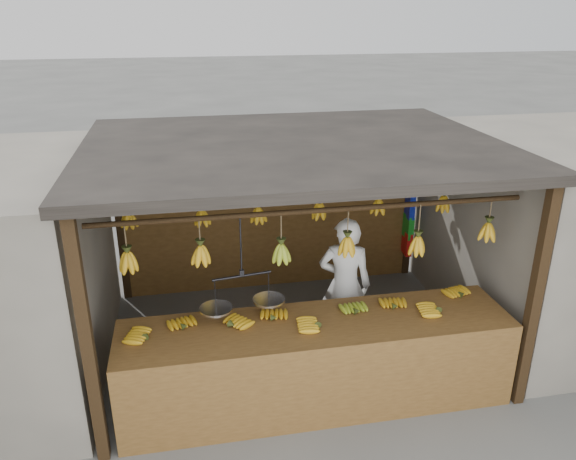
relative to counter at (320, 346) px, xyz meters
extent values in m
plane|color=#5B5B57|center=(-0.01, 1.23, -0.72)|extent=(80.00, 80.00, 0.00)
cube|color=black|center=(-2.01, -0.27, 0.43)|extent=(0.10, 0.10, 2.30)
cube|color=black|center=(1.99, -0.27, 0.43)|extent=(0.10, 0.10, 2.30)
cube|color=black|center=(-2.01, 2.73, 0.43)|extent=(0.10, 0.10, 2.30)
cube|color=black|center=(1.99, 2.73, 0.43)|extent=(0.10, 0.10, 2.30)
cube|color=black|center=(-0.01, 1.23, 1.63)|extent=(4.30, 3.30, 0.10)
cylinder|color=black|center=(-0.01, 0.23, 1.28)|extent=(4.00, 0.05, 0.05)
cylinder|color=black|center=(-0.01, 1.23, 1.28)|extent=(4.00, 0.05, 0.05)
cylinder|color=black|center=(-0.01, 2.23, 1.28)|extent=(4.00, 0.05, 0.05)
cube|color=brown|center=(-0.01, 2.73, 0.18)|extent=(4.00, 0.06, 1.80)
cube|color=brown|center=(0.00, 0.13, 0.14)|extent=(3.78, 0.84, 0.08)
cube|color=brown|center=(0.00, -0.29, -0.27)|extent=(3.78, 0.04, 0.90)
cube|color=black|center=(-1.79, -0.24, -0.31)|extent=(0.07, 0.07, 0.82)
cube|color=black|center=(1.79, -0.24, -0.31)|extent=(0.07, 0.07, 0.82)
cube|color=black|center=(-1.79, 0.50, -0.31)|extent=(0.07, 0.07, 0.82)
cube|color=black|center=(1.79, 0.50, -0.31)|extent=(0.07, 0.07, 0.82)
ellipsoid|color=#CA9215|center=(-1.58, 0.15, 0.21)|extent=(0.29, 0.25, 0.06)
ellipsoid|color=#CA9215|center=(-1.24, 0.24, 0.21)|extent=(0.24, 0.28, 0.06)
ellipsoid|color=#CA9215|center=(-0.81, 0.18, 0.21)|extent=(0.30, 0.29, 0.06)
ellipsoid|color=#CA9215|center=(-0.40, 0.23, 0.21)|extent=(0.22, 0.27, 0.06)
ellipsoid|color=#CA9215|center=(-0.02, 0.05, 0.21)|extent=(0.26, 0.20, 0.06)
ellipsoid|color=#92A523|center=(0.42, 0.20, 0.21)|extent=(0.20, 0.25, 0.06)
ellipsoid|color=#CA9215|center=(0.82, 0.22, 0.21)|extent=(0.21, 0.26, 0.06)
ellipsoid|color=#CA9215|center=(1.21, 0.09, 0.21)|extent=(0.26, 0.21, 0.06)
ellipsoid|color=#CA9215|center=(1.59, 0.32, 0.21)|extent=(0.24, 0.28, 0.06)
ellipsoid|color=#CA9215|center=(-1.68, 0.23, 0.92)|extent=(0.16, 0.16, 0.28)
ellipsoid|color=#CA9215|center=(-1.05, 0.22, 0.94)|extent=(0.16, 0.16, 0.28)
ellipsoid|color=#92A523|center=(-0.33, 0.22, 0.89)|extent=(0.16, 0.16, 0.28)
ellipsoid|color=#CA9215|center=(0.31, 0.27, 0.89)|extent=(0.16, 0.16, 0.28)
ellipsoid|color=#CA9215|center=(0.98, 0.21, 0.87)|extent=(0.16, 0.16, 0.28)
ellipsoid|color=#CA9215|center=(1.72, 0.23, 0.95)|extent=(0.16, 0.16, 0.28)
ellipsoid|color=#CA9215|center=(-1.74, 1.26, 0.94)|extent=(0.16, 0.16, 0.28)
ellipsoid|color=#CA9215|center=(-0.99, 1.26, 0.91)|extent=(0.16, 0.16, 0.28)
ellipsoid|color=#CA9215|center=(-0.39, 1.24, 0.90)|extent=(0.16, 0.16, 0.28)
ellipsoid|color=#CA9215|center=(0.28, 1.26, 0.89)|extent=(0.16, 0.16, 0.28)
ellipsoid|color=#CA9215|center=(0.96, 1.26, 0.90)|extent=(0.16, 0.16, 0.28)
ellipsoid|color=#CA9215|center=(1.73, 1.22, 0.90)|extent=(0.16, 0.16, 0.28)
ellipsoid|color=#CA9215|center=(-1.71, 2.18, 0.96)|extent=(0.16, 0.16, 0.28)
ellipsoid|color=#CA9215|center=(-1.08, 2.26, 0.86)|extent=(0.16, 0.16, 0.28)
ellipsoid|color=#CA9215|center=(-0.37, 2.20, 0.94)|extent=(0.16, 0.16, 0.28)
ellipsoid|color=#CA9215|center=(0.31, 2.21, 0.95)|extent=(0.16, 0.16, 0.28)
ellipsoid|color=#CA9215|center=(1.05, 2.24, 0.94)|extent=(0.16, 0.16, 0.28)
ellipsoid|color=#CA9215|center=(1.71, 2.20, 0.91)|extent=(0.16, 0.16, 0.28)
cylinder|color=black|center=(-0.69, 0.23, 0.99)|extent=(0.02, 0.02, 0.59)
cylinder|color=black|center=(-0.69, 0.23, 0.70)|extent=(0.55, 0.11, 0.02)
cylinder|color=silver|center=(-0.94, 0.19, 0.40)|extent=(0.30, 0.30, 0.02)
cylinder|color=silver|center=(-0.44, 0.27, 0.40)|extent=(0.30, 0.30, 0.02)
imported|color=white|center=(0.53, 1.00, 0.09)|extent=(0.68, 0.55, 1.61)
cube|color=yellow|center=(1.93, 2.58, 0.79)|extent=(0.08, 0.26, 0.34)
cube|color=#1426BF|center=(1.93, 2.58, 0.39)|extent=(0.08, 0.26, 0.34)
cube|color=#199926|center=(1.93, 2.58, 0.08)|extent=(0.08, 0.26, 0.34)
cube|color=red|center=(1.93, 2.58, -0.17)|extent=(0.08, 0.26, 0.34)
camera|label=1|loc=(-1.15, -4.36, 3.00)|focal=35.00mm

